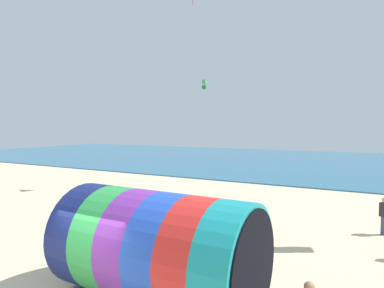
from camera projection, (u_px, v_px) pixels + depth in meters
name	position (u px, v px, depth m)	size (l,w,h in m)	color
sea	(321.00, 162.00, 44.98)	(120.00, 40.00, 0.10)	#236084
giant_inflatable_tube	(158.00, 247.00, 9.41)	(5.73, 3.23, 3.07)	navy
kite_green_box	(204.00, 84.00, 25.40)	(0.28, 0.28, 0.73)	green
bystander_mid_beach	(384.00, 216.00, 15.24)	(0.42, 0.34, 1.70)	#383D56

